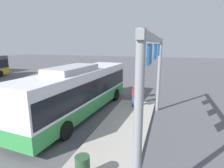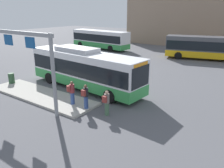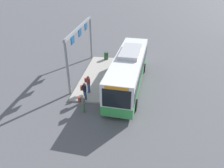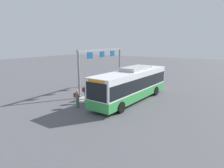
% 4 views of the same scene
% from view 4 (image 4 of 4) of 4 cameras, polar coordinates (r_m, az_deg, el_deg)
% --- Properties ---
extents(ground_plane, '(120.00, 120.00, 0.00)m').
position_cam_4_polar(ground_plane, '(20.95, 5.60, -4.66)').
color(ground_plane, '#56565B').
extents(platform_curb, '(10.00, 2.80, 0.16)m').
position_cam_4_polar(platform_curb, '(23.85, -0.41, -2.33)').
color(platform_curb, '#B2ADA3').
rests_on(platform_curb, ground).
extents(bus_main, '(11.44, 3.38, 3.46)m').
position_cam_4_polar(bus_main, '(20.51, 5.71, 0.21)').
color(bus_main, green).
rests_on(bus_main, ground).
extents(person_boarding, '(0.36, 0.54, 1.67)m').
position_cam_4_polar(person_boarding, '(18.62, -10.02, -4.06)').
color(person_boarding, '#476B4C').
rests_on(person_boarding, ground).
extents(person_waiting_near, '(0.38, 0.56, 1.67)m').
position_cam_4_polar(person_waiting_near, '(19.86, -7.60, -2.49)').
color(person_waiting_near, '#334C8C').
rests_on(person_waiting_near, platform_curb).
extents(person_waiting_mid, '(0.53, 0.61, 1.67)m').
position_cam_4_polar(person_waiting_mid, '(20.83, -5.35, -1.75)').
color(person_waiting_mid, '#334C8C').
rests_on(person_waiting_mid, platform_curb).
extents(platform_sign_gantry, '(9.22, 0.24, 5.20)m').
position_cam_4_polar(platform_sign_gantry, '(24.68, -2.84, 6.79)').
color(platform_sign_gantry, gray).
rests_on(platform_sign_gantry, ground).
extents(trash_bin, '(0.52, 0.52, 0.90)m').
position_cam_4_polar(trash_bin, '(27.40, 5.17, 0.63)').
color(trash_bin, '#2D5133').
rests_on(trash_bin, platform_curb).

